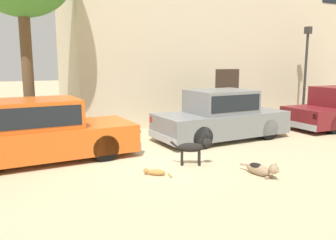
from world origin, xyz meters
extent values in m
plane|color=tan|center=(0.00, 0.00, 0.00)|extent=(80.00, 80.00, 0.00)
cube|color=#D15619|center=(-2.28, 1.01, 0.49)|extent=(4.50, 2.04, 0.68)
cube|color=#D15619|center=(-2.50, 1.00, 1.16)|extent=(2.28, 1.67, 0.67)
cube|color=black|center=(-2.50, 1.00, 1.17)|extent=(2.11, 1.68, 0.47)
cube|color=#999BA0|center=(-0.10, 1.13, 0.26)|extent=(0.22, 1.77, 0.20)
sphere|color=silver|center=(-0.11, 1.85, 0.64)|extent=(0.20, 0.20, 0.20)
sphere|color=silver|center=(-0.03, 0.41, 0.64)|extent=(0.20, 0.20, 0.20)
cylinder|color=black|center=(-1.01, 1.88, 0.32)|extent=(0.66, 0.23, 0.65)
cylinder|color=black|center=(-0.92, 0.28, 0.32)|extent=(0.66, 0.23, 0.65)
cube|color=slate|center=(2.96, 1.11, 0.50)|extent=(4.22, 1.95, 0.69)
cube|color=slate|center=(2.92, 1.11, 1.19)|extent=(1.98, 1.58, 0.69)
cube|color=black|center=(2.92, 1.11, 1.20)|extent=(1.83, 1.59, 0.48)
cube|color=#999BA0|center=(5.00, 1.23, 0.26)|extent=(0.22, 1.68, 0.20)
cube|color=#999BA0|center=(0.92, 0.99, 0.26)|extent=(0.22, 1.68, 0.20)
sphere|color=silver|center=(4.99, 1.91, 0.65)|extent=(0.20, 0.20, 0.20)
sphere|color=silver|center=(5.07, 0.56, 0.65)|extent=(0.20, 0.20, 0.20)
cube|color=red|center=(0.88, 1.73, 0.67)|extent=(0.05, 0.18, 0.18)
cube|color=red|center=(0.97, 0.26, 0.67)|extent=(0.05, 0.18, 0.18)
cylinder|color=black|center=(4.15, 1.94, 0.32)|extent=(0.65, 0.24, 0.64)
cylinder|color=black|center=(4.24, 0.43, 0.32)|extent=(0.65, 0.24, 0.64)
cylinder|color=black|center=(1.68, 1.79, 0.32)|extent=(0.65, 0.24, 0.64)
cylinder|color=black|center=(1.77, 0.29, 0.32)|extent=(0.65, 0.24, 0.64)
cube|color=#999BA0|center=(5.91, 0.89, 0.26)|extent=(0.13, 1.66, 0.20)
cube|color=red|center=(5.91, 1.62, 0.64)|extent=(0.04, 0.18, 0.18)
cube|color=red|center=(5.92, 0.17, 0.64)|extent=(0.04, 0.18, 0.18)
cylinder|color=black|center=(6.82, 1.65, 0.32)|extent=(0.63, 0.21, 0.63)
cylinder|color=black|center=(6.83, 0.16, 0.32)|extent=(0.63, 0.21, 0.63)
cube|color=beige|center=(7.35, 6.21, 4.07)|extent=(16.39, 5.16, 8.14)
cube|color=#38281E|center=(4.89, 3.62, 1.05)|extent=(1.10, 0.02, 2.10)
cylinder|color=black|center=(1.01, -0.89, 0.17)|extent=(0.06, 0.06, 0.34)
cylinder|color=black|center=(0.94, -1.03, 0.17)|extent=(0.06, 0.06, 0.34)
cylinder|color=black|center=(0.65, -0.71, 0.17)|extent=(0.06, 0.06, 0.34)
cylinder|color=black|center=(0.58, -0.85, 0.17)|extent=(0.06, 0.06, 0.34)
ellipsoid|color=black|center=(0.80, -0.87, 0.41)|extent=(0.64, 0.46, 0.22)
sphere|color=black|center=(1.14, -1.04, 0.52)|extent=(0.21, 0.21, 0.21)
cone|color=black|center=(1.23, -1.09, 0.51)|extent=(0.15, 0.15, 0.11)
cone|color=black|center=(1.16, -0.99, 0.61)|extent=(0.10, 0.10, 0.09)
cone|color=black|center=(1.11, -1.10, 0.61)|extent=(0.10, 0.10, 0.09)
cylinder|color=black|center=(0.45, -0.70, 0.48)|extent=(0.19, 0.13, 0.18)
cylinder|color=#997F60|center=(1.86, -2.38, 0.03)|extent=(0.11, 0.08, 0.06)
cylinder|color=#997F60|center=(1.75, -2.41, 0.03)|extent=(0.11, 0.08, 0.06)
ellipsoid|color=#997F60|center=(1.75, -2.12, 0.12)|extent=(0.32, 0.64, 0.23)
ellipsoid|color=black|center=(1.74, -2.08, 0.18)|extent=(0.25, 0.37, 0.13)
sphere|color=#997F60|center=(1.83, -2.50, 0.23)|extent=(0.21, 0.21, 0.21)
cone|color=#997F60|center=(1.85, -2.60, 0.21)|extent=(0.13, 0.13, 0.11)
cone|color=#997F60|center=(1.89, -2.48, 0.32)|extent=(0.09, 0.09, 0.09)
cone|color=#997F60|center=(1.76, -2.51, 0.32)|extent=(0.09, 0.09, 0.09)
cylinder|color=#997F60|center=(1.67, -1.75, 0.13)|extent=(0.09, 0.23, 0.07)
ellipsoid|color=#B77F3D|center=(-0.22, -1.23, 0.07)|extent=(0.40, 0.33, 0.13)
sphere|color=#B77F3D|center=(-0.41, -1.11, 0.09)|extent=(0.11, 0.11, 0.11)
cone|color=#B77F3D|center=(-0.42, -1.13, 0.13)|extent=(0.06, 0.06, 0.05)
cone|color=#B77F3D|center=(-0.39, -1.08, 0.13)|extent=(0.06, 0.06, 0.05)
cylinder|color=#B77F3D|center=(0.01, -1.42, 0.02)|extent=(0.07, 0.22, 0.04)
cylinder|color=#2D2B28|center=(8.15, 2.80, 1.75)|extent=(0.10, 0.10, 3.50)
cube|color=#2D2B28|center=(8.15, 2.80, 3.64)|extent=(0.22, 0.22, 0.28)
sphere|color=silver|center=(8.15, 2.80, 3.64)|extent=(0.18, 0.18, 0.18)
cylinder|color=brown|center=(-2.41, 2.97, 1.94)|extent=(0.31, 0.31, 3.89)
camera|label=1|loc=(-2.90, -7.59, 2.36)|focal=36.36mm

